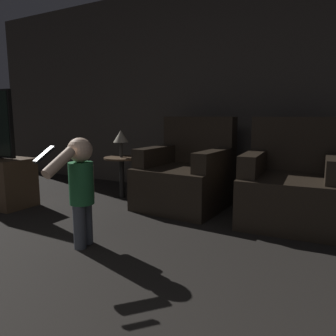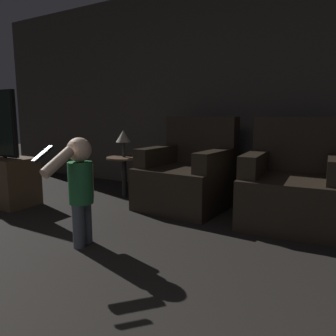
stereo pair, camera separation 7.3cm
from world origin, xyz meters
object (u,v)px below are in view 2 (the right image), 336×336
armchair_left (188,176)px  lamp (123,137)px  person_toddler (80,183)px  armchair_right (293,187)px

armchair_left → lamp: size_ratio=3.05×
armchair_left → person_toddler: 1.42m
armchair_right → person_toddler: 1.91m
person_toddler → lamp: 1.51m
armchair_left → lamp: (-0.83, -0.06, 0.41)m
lamp → person_toddler: bearing=-64.4°
armchair_right → lamp: (-1.93, -0.06, 0.41)m
armchair_right → lamp: bearing=177.1°
lamp → armchair_right: bearing=1.7°
person_toddler → lamp: size_ratio=2.60×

